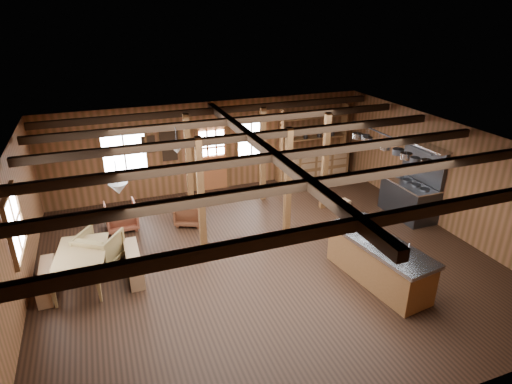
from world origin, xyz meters
TOP-DOWN VIEW (x-y plane):
  - room at (0.00, 0.00)m, footprint 10.04×9.04m
  - ceiling_joists at (0.00, 0.18)m, footprint 9.80×8.82m
  - timber_posts at (0.52, 2.08)m, footprint 3.95×2.35m
  - back_door at (0.00, 4.45)m, footprint 1.02×0.08m
  - window_back_left at (-2.60, 4.46)m, footprint 1.32×0.06m
  - window_back_right at (1.30, 4.46)m, footprint 1.02×0.06m
  - window_left at (-4.96, 0.50)m, footprint 0.14×1.24m
  - notice_boards at (-1.50, 4.46)m, footprint 1.08×0.03m
  - back_counter at (3.40, 4.20)m, footprint 2.55×0.60m
  - pendant_lamps at (-2.25, 1.00)m, footprint 1.86×2.36m
  - pot_rack at (3.30, 0.32)m, footprint 0.44×3.00m
  - kitchen_island at (1.94, -1.60)m, footprint 1.21×2.60m
  - step_stool at (3.00, 1.53)m, footprint 0.45×0.36m
  - commercial_range at (4.65, 0.73)m, footprint 0.86×1.67m
  - dining_table at (-3.90, 0.58)m, footprint 1.24×1.93m
  - bench_wall at (-4.65, 0.58)m, footprint 0.27×1.45m
  - bench_aisle at (-2.89, 0.58)m, footprint 0.30×1.58m
  - armchair_a at (-2.96, 2.73)m, footprint 0.82×0.84m
  - armchair_b at (-1.23, 2.39)m, footprint 0.94×0.95m
  - armchair_c at (-3.56, 1.17)m, footprint 1.18×1.19m
  - counter_pot at (2.09, -0.69)m, footprint 0.29×0.29m
  - bowl at (1.80, -1.28)m, footprint 0.31×0.31m

SIDE VIEW (x-z plane):
  - step_stool at x=3.00m, z-range 0.00..0.36m
  - bench_wall at x=-4.65m, z-range 0.00..0.40m
  - bench_aisle at x=-2.89m, z-range 0.00..0.43m
  - dining_table at x=-3.90m, z-range 0.00..0.64m
  - armchair_b at x=-1.23m, z-range 0.00..0.66m
  - armchair_a at x=-2.96m, z-range 0.00..0.73m
  - armchair_c at x=-3.56m, z-range 0.00..0.79m
  - kitchen_island at x=1.94m, z-range -0.12..1.08m
  - back_counter at x=3.40m, z-range -0.62..1.83m
  - commercial_range at x=4.65m, z-range -0.37..1.69m
  - back_door at x=0.00m, z-range -0.19..1.96m
  - bowl at x=1.80m, z-range 0.94..1.01m
  - counter_pot at x=2.09m, z-range 0.94..1.12m
  - room at x=0.00m, z-range -0.02..2.82m
  - timber_posts at x=0.52m, z-range 0.00..2.80m
  - window_back_left at x=-2.60m, z-range 0.94..2.26m
  - window_back_right at x=1.30m, z-range 0.94..2.26m
  - window_left at x=-4.96m, z-range 0.94..2.26m
  - notice_boards at x=-1.50m, z-range 1.19..2.09m
  - pendant_lamps at x=-2.25m, z-range 1.92..2.58m
  - pot_rack at x=3.30m, z-range 2.05..2.50m
  - ceiling_joists at x=0.00m, z-range 2.59..2.77m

